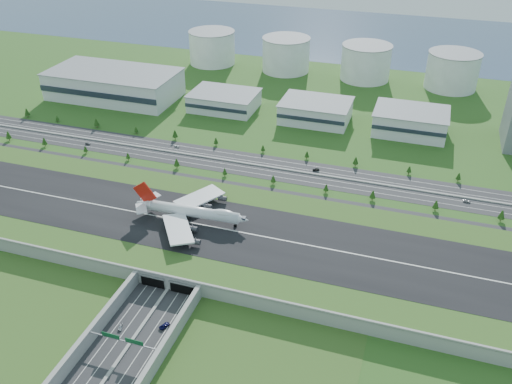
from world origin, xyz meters
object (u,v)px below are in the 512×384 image
(car_0, at_px, (120,327))
(car_4, at_px, (88,144))
(car_7, at_px, (177,146))
(fuel_tank_a, at_px, (212,48))
(boeing_747, at_px, (191,211))
(car_6, at_px, (467,201))
(car_5, at_px, (316,170))
(car_2, at_px, (165,326))

(car_0, relative_size, car_4, 1.07)
(car_7, bearing_deg, fuel_tank_a, -151.42)
(boeing_747, distance_m, car_6, 182.13)
(car_0, relative_size, car_7, 1.05)
(car_7, bearing_deg, boeing_747, 44.31)
(car_0, bearing_deg, car_5, 57.26)
(car_0, bearing_deg, car_2, 4.52)
(car_0, xyz_separation_m, car_7, (-58.35, 187.20, -0.15))
(car_5, bearing_deg, car_0, -35.03)
(car_6, xyz_separation_m, car_7, (-218.25, 14.85, -0.01))
(car_4, xyz_separation_m, car_5, (183.13, 14.35, 0.06))
(fuel_tank_a, relative_size, car_4, 11.22)
(fuel_tank_a, xyz_separation_m, car_4, (-17.18, -223.74, -16.62))
(car_4, relative_size, car_6, 0.92)
(boeing_747, bearing_deg, car_4, 144.30)
(fuel_tank_a, height_order, car_0, fuel_tank_a)
(car_4, distance_m, car_5, 183.69)
(car_4, height_order, car_6, car_4)
(car_4, xyz_separation_m, car_6, (287.68, 3.54, -0.09))
(car_0, bearing_deg, boeing_747, 73.84)
(fuel_tank_a, xyz_separation_m, boeing_747, (110.94, -306.99, -3.15))
(fuel_tank_a, xyz_separation_m, car_0, (110.59, -392.55, -16.56))
(car_5, bearing_deg, car_6, 65.88)
(fuel_tank_a, relative_size, car_6, 10.32)
(boeing_747, relative_size, car_5, 14.70)
(car_5, height_order, car_7, car_5)
(car_5, distance_m, car_6, 105.10)
(fuel_tank_a, relative_size, car_5, 10.11)
(car_2, bearing_deg, car_7, -43.48)
(car_0, height_order, car_6, car_0)
(car_4, distance_m, car_6, 287.70)
(fuel_tank_a, distance_m, car_2, 406.98)
(car_7, bearing_deg, car_6, 100.41)
(car_4, bearing_deg, car_2, -128.18)
(car_4, height_order, car_7, car_4)
(car_0, bearing_deg, fuel_tank_a, 89.81)
(car_4, distance_m, car_7, 71.82)
(fuel_tank_a, distance_m, car_0, 408.17)
(boeing_747, bearing_deg, car_2, -78.62)
(fuel_tank_a, relative_size, car_2, 8.92)
(boeing_747, height_order, car_0, boeing_747)
(fuel_tank_a, relative_size, car_7, 10.96)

